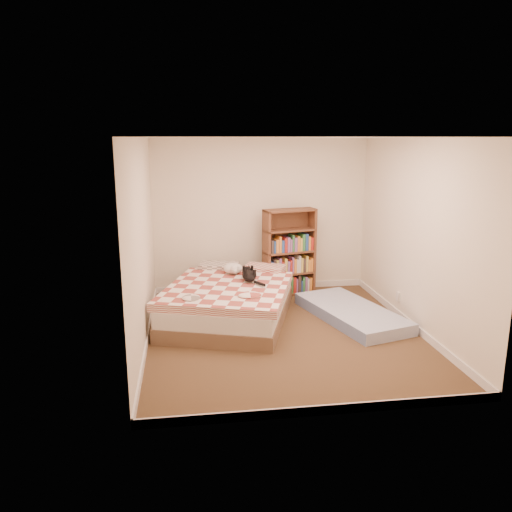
{
  "coord_description": "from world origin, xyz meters",
  "views": [
    {
      "loc": [
        -1.22,
        -6.0,
        2.49
      ],
      "look_at": [
        -0.32,
        0.3,
        0.98
      ],
      "focal_mm": 35.0,
      "sensor_mm": 36.0,
      "label": 1
    }
  ],
  "objects": [
    {
      "name": "room",
      "position": [
        0.0,
        0.0,
        1.2
      ],
      "size": [
        3.51,
        4.01,
        2.51
      ],
      "color": "#4A391F",
      "rests_on": "ground"
    },
    {
      "name": "white_dog",
      "position": [
        -0.54,
        1.16,
        0.6
      ],
      "size": [
        0.42,
        0.43,
        0.15
      ],
      "rotation": [
        0.0,
        0.0,
        -0.68
      ],
      "color": "white",
      "rests_on": "bed"
    },
    {
      "name": "black_cat",
      "position": [
        -0.36,
        0.78,
        0.59
      ],
      "size": [
        0.22,
        0.7,
        0.16
      ],
      "rotation": [
        0.0,
        0.0,
        0.01
      ],
      "color": "black",
      "rests_on": "bed"
    },
    {
      "name": "bed",
      "position": [
        -0.64,
        0.69,
        0.27
      ],
      "size": [
        2.12,
        2.54,
        0.58
      ],
      "rotation": [
        0.0,
        0.0,
        -0.31
      ],
      "color": "brown",
      "rests_on": "room"
    },
    {
      "name": "bookshelf",
      "position": [
        0.42,
        1.71,
        0.52
      ],
      "size": [
        0.9,
        0.46,
        1.4
      ],
      "rotation": [
        0.0,
        0.0,
        0.23
      ],
      "color": "#50291B",
      "rests_on": "room"
    },
    {
      "name": "floor_mattress",
      "position": [
        1.06,
        0.42,
        0.08
      ],
      "size": [
        1.29,
        1.98,
        0.16
      ],
      "primitive_type": "cube",
      "rotation": [
        0.0,
        0.0,
        0.28
      ],
      "color": "#6D85B6",
      "rests_on": "room"
    }
  ]
}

